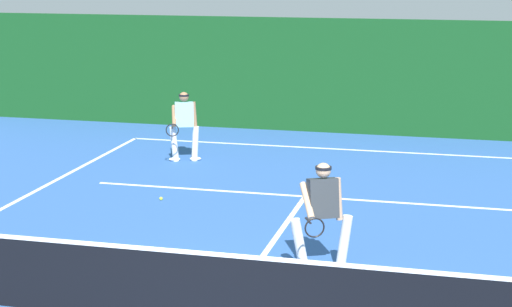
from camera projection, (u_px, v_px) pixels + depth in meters
name	position (u px, v px, depth m)	size (l,w,h in m)	color
court_line_baseline_far	(339.00, 149.00, 20.83)	(10.65, 0.10, 0.01)	white
court_line_service	(305.00, 196.00, 16.66)	(8.68, 0.10, 0.01)	white
court_line_centre	(270.00, 247.00, 13.74)	(0.10, 6.40, 0.01)	white
tennis_net	(212.00, 289.00, 10.60)	(11.67, 0.09, 1.11)	#1E4723
player_near	(322.00, 212.00, 12.48)	(0.93, 1.00, 1.66)	silver
player_far	(184.00, 123.00, 19.42)	(0.73, 0.91, 1.61)	silver
tennis_ball	(161.00, 199.00, 16.40)	(0.07, 0.07, 0.07)	#D1E033
back_fence_windscreen	(352.00, 77.00, 22.42)	(22.01, 0.12, 3.04)	#12431A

